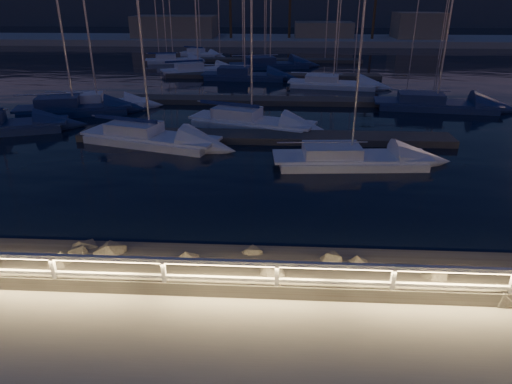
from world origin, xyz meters
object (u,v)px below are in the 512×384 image
(guard_rail, at_px, (236,270))
(sailboat_c, at_px, (147,136))
(sailboat_a, at_px, (95,104))
(sailboat_e, at_px, (71,108))
(sailboat_m, at_px, (200,53))
(sailboat_d, at_px, (347,157))
(sailboat_g, at_px, (242,75))
(sailboat_f, at_px, (249,121))
(sailboat_h, at_px, (433,103))
(sailboat_l, at_px, (331,83))
(sailboat_n, at_px, (172,60))
(sailboat_k, at_px, (268,64))
(sailboat_j, at_px, (197,70))

(guard_rail, bearing_deg, sailboat_c, 113.94)
(guard_rail, xyz_separation_m, sailboat_a, (-12.88, 23.11, -0.92))
(sailboat_e, height_order, sailboat_m, sailboat_e)
(sailboat_d, bearing_deg, sailboat_g, 102.04)
(sailboat_f, distance_m, sailboat_h, 14.71)
(sailboat_c, distance_m, sailboat_m, 40.26)
(guard_rail, height_order, sailboat_c, sailboat_c)
(guard_rail, xyz_separation_m, sailboat_m, (-10.46, 55.07, -0.98))
(guard_rail, xyz_separation_m, sailboat_l, (5.56, 32.96, -0.96))
(guard_rail, bearing_deg, sailboat_n, 104.91)
(sailboat_f, bearing_deg, sailboat_g, 114.91)
(sailboat_l, bearing_deg, sailboat_h, -40.54)
(sailboat_h, height_order, sailboat_n, sailboat_h)
(guard_rail, distance_m, sailboat_e, 25.73)
(sailboat_a, height_order, sailboat_e, sailboat_e)
(sailboat_e, relative_size, sailboat_g, 0.94)
(sailboat_c, height_order, sailboat_d, sailboat_c)
(guard_rail, xyz_separation_m, sailboat_d, (4.44, 11.98, -0.97))
(sailboat_c, bearing_deg, sailboat_m, 112.24)
(sailboat_k, bearing_deg, sailboat_h, -71.26)
(sailboat_f, xyz_separation_m, sailboat_g, (-1.93, 18.06, -0.01))
(sailboat_g, xyz_separation_m, sailboat_m, (-7.50, 18.26, -0.05))
(sailboat_k, bearing_deg, sailboat_c, -116.15)
(sailboat_f, xyz_separation_m, sailboat_k, (0.40, 25.77, 0.02))
(guard_rail, distance_m, sailboat_m, 56.06)
(sailboat_a, relative_size, sailboat_l, 0.91)
(sailboat_j, relative_size, sailboat_n, 1.17)
(sailboat_j, bearing_deg, sailboat_h, -61.16)
(guard_rail, distance_m, sailboat_n, 50.00)
(sailboat_j, bearing_deg, sailboat_k, 6.29)
(sailboat_h, distance_m, sailboat_m, 38.03)
(guard_rail, relative_size, sailboat_l, 3.18)
(sailboat_d, relative_size, sailboat_e, 0.97)
(sailboat_a, bearing_deg, sailboat_e, -140.23)
(sailboat_c, xyz_separation_m, sailboat_e, (-7.39, 6.56, 0.04))
(guard_rail, height_order, sailboat_k, sailboat_k)
(sailboat_c, bearing_deg, sailboat_k, 95.28)
(sailboat_d, xyz_separation_m, sailboat_f, (-5.47, 6.76, 0.05))
(sailboat_j, xyz_separation_m, sailboat_m, (-2.24, 15.10, -0.05))
(sailboat_d, bearing_deg, sailboat_e, 148.07)
(sailboat_c, distance_m, sailboat_h, 21.40)
(sailboat_f, height_order, sailboat_g, sailboat_g)
(guard_rail, relative_size, sailboat_e, 3.24)
(sailboat_a, distance_m, sailboat_j, 17.49)
(sailboat_g, bearing_deg, sailboat_d, -69.89)
(sailboat_j, relative_size, sailboat_m, 1.31)
(sailboat_j, bearing_deg, sailboat_e, -132.19)
(sailboat_l, bearing_deg, guard_rail, -89.81)
(sailboat_g, bearing_deg, sailboat_n, 134.20)
(sailboat_j, distance_m, sailboat_m, 15.26)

